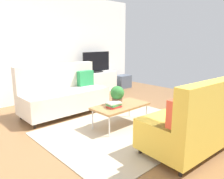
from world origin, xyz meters
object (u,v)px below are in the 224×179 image
Objects in this scene: coffee_table at (121,106)px; table_book_0 at (114,107)px; couch_green at (200,120)px; bottle_0 at (86,71)px; tv at (96,62)px; storage_trunk at (123,81)px; couch_beige at (64,94)px; potted_plant at (117,95)px; tv_console at (96,82)px; vase_0 at (80,71)px.

table_book_0 reaches higher than coffee_table.
bottle_0 is (0.76, 3.91, 0.28)m from couch_green.
bottle_0 is at bearing 67.35° from coffee_table.
tv is 1.92× the size of storage_trunk.
table_book_0 is (-1.64, -2.53, -0.51)m from tv.
table_book_0 is at bearing 97.80° from couch_beige.
bottle_0 is (1.43, 1.07, 0.28)m from couch_beige.
table_book_0 is (-2.74, -2.45, 0.22)m from storage_trunk.
coffee_table is 3.04× the size of potted_plant.
tv is (1.16, 3.93, 0.51)m from couch_green.
vase_0 is at bearing 175.07° from tv_console.
coffee_table is 6.85× the size of bottle_0.
tv is at bearing -90.00° from tv_console.
storage_trunk is 3.68m from table_book_0.
couch_beige reaches higher than table_book_0.
couch_beige is 2.19m from tv.
potted_plant is at bearing -113.68° from bottle_0.
potted_plant is (-0.02, 0.07, 0.22)m from coffee_table.
vase_0 reaches higher than potted_plant.
vase_0 reaches higher than bottle_0.
tv reaches higher than vase_0.
potted_plant is 0.26m from table_book_0.
table_book_0 is (0.19, -1.44, -0.00)m from couch_beige.
tv_console is 5.83× the size of table_book_0.
couch_beige is 5.26× the size of potted_plant.
potted_plant reaches higher than table_book_0.
tv_console is at bearing 59.21° from potted_plant.
couch_green is at bearing -98.29° from vase_0.
couch_beige is at bearing 97.59° from table_book_0.
couch_beige is 1.73× the size of coffee_table.
couch_beige is 0.97× the size of couch_green.
couch_green is at bearing 103.44° from couch_beige.
couch_beige and couch_green have the same top height.
table_book_0 is (-0.48, 1.40, -0.00)m from couch_green.
coffee_table is (0.39, -1.42, -0.05)m from couch_beige.
tv_console is 1.11m from storage_trunk.
bottle_0 is at bearing 177.72° from storage_trunk.
couch_green is 4.05m from vase_0.
storage_trunk is at bearing -160.76° from couch_beige.
vase_0 is (1.06, 2.60, 0.30)m from table_book_0.
couch_beige is at bearing -143.08° from bottle_0.
couch_beige is 1.90× the size of tv.
tv is at bearing 59.00° from potted_plant.
tv is 2.77× the size of potted_plant.
coffee_table is 3.52m from storage_trunk.
bottle_0 is at bearing 63.85° from table_book_0.
tv_console is at bearing 90.00° from tv.
tv reaches higher than couch_green.
couch_beige is 3.11m from storage_trunk.
potted_plant is 1.51× the size of table_book_0.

